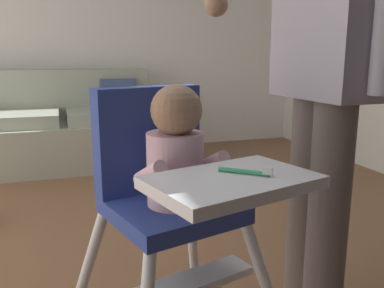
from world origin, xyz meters
name	(u,v)px	position (x,y,z in m)	size (l,w,h in m)	color
ground	(176,258)	(0.00, 0.00, -0.05)	(5.73, 6.54, 0.10)	brown
wall_far	(109,29)	(0.00, 2.50, 1.25)	(4.93, 0.06, 2.51)	silver
couch	(65,129)	(-0.51, 1.98, 0.33)	(1.67, 0.86, 0.86)	gray
high_chair	(172,178)	(-0.22, -0.74, 0.62)	(0.74, 0.83, 0.91)	white
adult_standing	(325,74)	(0.32, -0.72, 0.93)	(0.52, 0.49, 1.64)	#6C605B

